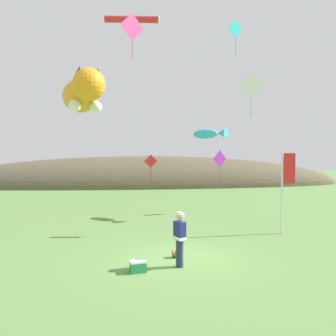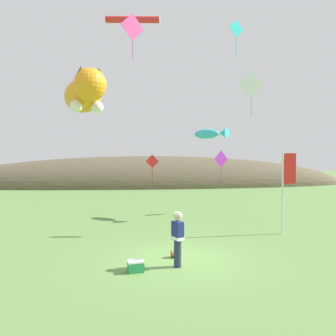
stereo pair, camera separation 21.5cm
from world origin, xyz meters
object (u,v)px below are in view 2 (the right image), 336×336
object	(u,v)px
picnic_cooler	(136,266)
kite_diamond_teal	(236,29)
kite_giant_cat	(84,95)
kite_diamond_violet	(221,159)
kite_diamond_red	(152,162)
kite_diamond_white	(251,85)
festival_banner_pole	(286,181)
festival_attendant	(178,238)
kite_spool	(173,254)
kite_tube_streamer	(133,20)
kite_diamond_pink	(133,27)
kite_fish_windsock	(210,134)

from	to	relation	value
picnic_cooler	kite_diamond_teal	bearing A→B (deg)	50.30
kite_giant_cat	kite_diamond_teal	world-z (taller)	kite_diamond_teal
kite_giant_cat	kite_diamond_violet	xyz separation A→B (m)	(8.54, -1.63, -4.12)
kite_diamond_red	kite_diamond_white	bearing A→B (deg)	-56.40
festival_banner_pole	kite_diamond_red	distance (m)	9.46
festival_attendant	kite_spool	distance (m)	1.27
festival_banner_pole	kite_tube_streamer	distance (m)	11.84
kite_diamond_teal	festival_banner_pole	bearing A→B (deg)	-44.88
kite_spool	kite_diamond_white	size ratio (longest dim) A/B	0.13
festival_attendant	kite_diamond_pink	world-z (taller)	kite_diamond_pink
festival_attendant	kite_giant_cat	xyz separation A→B (m)	(-4.58, 11.16, 6.52)
kite_fish_windsock	kite_diamond_teal	world-z (taller)	kite_diamond_teal
festival_banner_pole	kite_diamond_pink	xyz separation A→B (m)	(-6.95, 1.42, 7.16)
kite_diamond_pink	festival_attendant	bearing A→B (deg)	-74.78
kite_diamond_teal	kite_tube_streamer	bearing A→B (deg)	154.88
kite_spool	festival_banner_pole	distance (m)	6.68
kite_fish_windsock	festival_attendant	bearing A→B (deg)	-109.57
kite_spool	kite_diamond_violet	xyz separation A→B (m)	(3.99, 8.56, 3.22)
kite_diamond_white	kite_diamond_pink	bearing A→B (deg)	174.79
kite_spool	kite_diamond_teal	xyz separation A→B (m)	(3.71, 4.76, 9.73)
kite_tube_streamer	kite_diamond_red	distance (m)	8.66
festival_attendant	kite_fish_windsock	world-z (taller)	kite_fish_windsock
kite_giant_cat	kite_diamond_teal	size ratio (longest dim) A/B	4.42
kite_spool	kite_diamond_pink	distance (m)	10.53
festival_banner_pole	kite_tube_streamer	world-z (taller)	kite_tube_streamer
kite_spool	kite_diamond_teal	size ratio (longest dim) A/B	0.15
kite_tube_streamer	kite_diamond_teal	distance (m)	5.76
kite_diamond_white	kite_diamond_violet	xyz separation A→B (m)	(-0.19, 4.71, -3.58)
festival_attendant	kite_diamond_red	xyz separation A→B (m)	(-0.23, 11.40, 2.22)
festival_banner_pole	kite_diamond_white	world-z (taller)	kite_diamond_white
festival_banner_pole	kite_diamond_teal	world-z (taller)	kite_diamond_teal
kite_diamond_red	kite_diamond_violet	size ratio (longest dim) A/B	0.90
kite_fish_windsock	kite_diamond_violet	distance (m)	2.10
kite_fish_windsock	kite_diamond_pink	size ratio (longest dim) A/B	0.91
kite_giant_cat	kite_diamond_white	size ratio (longest dim) A/B	3.76
festival_attendant	kite_tube_streamer	bearing A→B (deg)	99.94
kite_giant_cat	kite_diamond_white	bearing A→B (deg)	-35.99
kite_fish_windsock	kite_diamond_white	size ratio (longest dim) A/B	0.93
kite_diamond_violet	kite_diamond_pink	bearing A→B (deg)	-142.17
kite_giant_cat	kite_fish_windsock	size ratio (longest dim) A/B	4.03
kite_fish_windsock	kite_diamond_red	size ratio (longest dim) A/B	1.10
kite_spool	kite_fish_windsock	bearing A→B (deg)	67.89
kite_diamond_white	kite_spool	bearing A→B (deg)	-137.32
picnic_cooler	kite_diamond_white	distance (m)	10.11
picnic_cooler	kite_fish_windsock	world-z (taller)	kite_fish_windsock
kite_diamond_white	picnic_cooler	bearing A→B (deg)	-136.85
kite_spool	kite_fish_windsock	xyz separation A→B (m)	(3.03, 7.47, 4.73)
kite_diamond_teal	kite_diamond_violet	xyz separation A→B (m)	(0.28, 3.80, -6.52)
festival_banner_pole	picnic_cooler	bearing A→B (deg)	-148.23
kite_diamond_red	kite_diamond_teal	size ratio (longest dim) A/B	1.00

